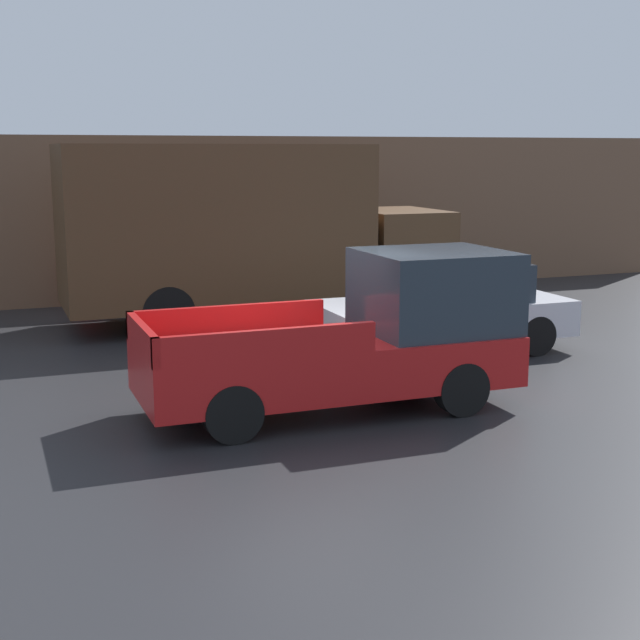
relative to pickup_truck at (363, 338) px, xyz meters
The scene contains 6 objects.
ground_plane 1.28m from the pickup_truck, 132.21° to the left, with size 60.00×60.00×0.00m, color #232326.
building_wall 10.02m from the pickup_truck, 93.18° to the left, with size 28.00×0.15×3.86m.
pickup_truck is the anchor object (origin of this frame).
car 3.82m from the pickup_truck, 44.20° to the left, with size 4.49×1.89×1.58m.
delivery_truck 6.72m from the pickup_truck, 88.32° to the left, with size 8.03×2.55×3.64m.
newspaper_box 9.99m from the pickup_truck, 105.21° to the left, with size 0.45×0.40×1.13m.
Camera 1 is at (-4.29, -11.59, 3.52)m, focal length 50.00 mm.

